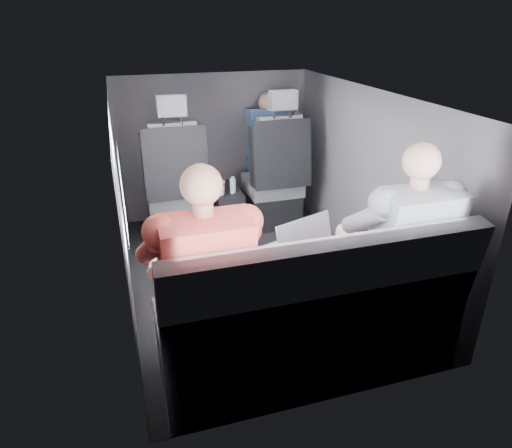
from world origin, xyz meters
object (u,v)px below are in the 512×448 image
object	(u,v)px
front_seat_left	(176,195)
soda_cup	(220,187)
laptop_silver	(298,246)
passenger_front_right	(269,141)
rear_bench	(311,325)
front_seat_right	(274,185)
passenger_rear_left	(203,278)
center_console	(226,209)
laptop_black	(386,235)
water_bottle	(233,186)
laptop_white	(192,267)
passenger_rear_right	(396,248)

from	to	relation	value
front_seat_left	soda_cup	world-z (taller)	front_seat_left
laptop_silver	passenger_front_right	size ratio (longest dim) A/B	0.58
rear_bench	front_seat_right	bearing A→B (deg)	76.69
front_seat_left	soda_cup	size ratio (longest dim) A/B	4.72
passenger_rear_left	front_seat_right	bearing A→B (deg)	60.95
laptop_silver	front_seat_left	bearing A→B (deg)	106.32
center_console	soda_cup	world-z (taller)	soda_cup
front_seat_right	laptop_silver	size ratio (longest dim) A/B	2.85
front_seat_left	soda_cup	xyz separation A→B (m)	(0.37, -0.10, 0.07)
laptop_black	center_console	bearing A→B (deg)	109.22
passenger_front_right	center_console	bearing A→B (deg)	-155.39
soda_cup	water_bottle	distance (m)	0.12
soda_cup	laptop_black	distance (m)	1.67
front_seat_left	passenger_rear_left	xyz separation A→B (m)	(-0.10, -1.81, 0.24)
center_console	water_bottle	xyz separation A→B (m)	(0.04, -0.13, 0.27)
water_bottle	front_seat_left	bearing A→B (deg)	169.53
front_seat_right	passenger_rear_left	xyz separation A→B (m)	(-1.00, -1.81, 0.24)
front_seat_right	laptop_white	distance (m)	1.99
passenger_rear_right	front_seat_left	bearing A→B (deg)	118.49
rear_bench	passenger_front_right	bearing A→B (deg)	77.57
laptop_black	passenger_rear_right	size ratio (longest dim) A/B	0.30
front_seat_left	passenger_rear_right	bearing A→B (deg)	-61.51
laptop_silver	laptop_black	bearing A→B (deg)	-0.96
front_seat_right	laptop_black	xyz separation A→B (m)	(0.13, -1.63, 0.23)
rear_bench	passenger_front_right	xyz separation A→B (m)	(0.48, 2.16, 0.44)
soda_cup	laptop_white	world-z (taller)	laptop_white
center_console	passenger_front_right	distance (m)	0.76
center_console	laptop_black	xyz separation A→B (m)	(0.58, -1.67, 0.43)
passenger_rear_left	passenger_front_right	world-z (taller)	passenger_rear_left
passenger_rear_right	passenger_front_right	bearing A→B (deg)	91.52
soda_cup	laptop_silver	distance (m)	1.53
front_seat_right	soda_cup	world-z (taller)	front_seat_right
laptop_black	passenger_front_right	bearing A→B (deg)	93.20
front_seat_left	passenger_front_right	bearing A→B (deg)	15.57
passenger_rear_left	rear_bench	bearing A→B (deg)	-9.70
front_seat_right	soda_cup	xyz separation A→B (m)	(-0.53, -0.10, 0.07)
front_seat_left	laptop_white	size ratio (longest dim) A/B	2.66
rear_bench	passenger_rear_right	distance (m)	0.63
laptop_black	passenger_rear_right	bearing A→B (deg)	-105.87
front_seat_left	water_bottle	distance (m)	0.50
center_console	water_bottle	bearing A→B (deg)	-74.74
passenger_rear_left	front_seat_left	bearing A→B (deg)	86.71
front_seat_right	laptop_silver	world-z (taller)	front_seat_right
laptop_silver	passenger_rear_right	world-z (taller)	passenger_rear_right
passenger_rear_right	laptop_white	bearing A→B (deg)	173.52
laptop_black	front_seat_right	bearing A→B (deg)	94.62
center_console	laptop_black	bearing A→B (deg)	-70.78
rear_bench	laptop_white	world-z (taller)	rear_bench
center_console	soda_cup	distance (m)	0.31
front_seat_right	passenger_rear_right	xyz separation A→B (m)	(0.08, -1.81, 0.24)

